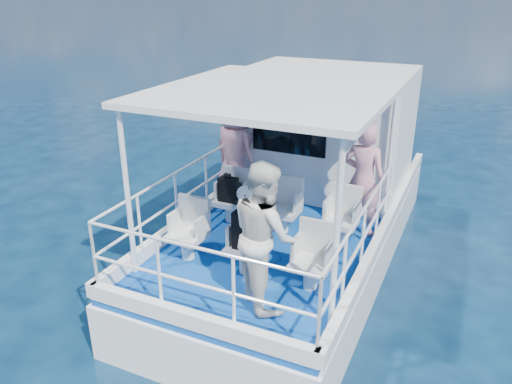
# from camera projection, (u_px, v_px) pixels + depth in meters

# --- Properties ---
(ground) EXTENTS (2000.00, 2000.00, 0.00)m
(ground) POSITION_uv_depth(u_px,v_px,m) (277.00, 287.00, 7.92)
(ground) COLOR #061B32
(ground) RESTS_ON ground
(hull) EXTENTS (3.00, 7.00, 1.60)m
(hull) POSITION_uv_depth(u_px,v_px,m) (298.00, 258.00, 8.75)
(hull) COLOR white
(hull) RESTS_ON ground
(deck) EXTENTS (2.90, 6.90, 0.10)m
(deck) POSITION_uv_depth(u_px,v_px,m) (300.00, 214.00, 8.43)
(deck) COLOR navy
(deck) RESTS_ON hull
(cabin) EXTENTS (2.85, 2.00, 2.20)m
(cabin) POSITION_uv_depth(u_px,v_px,m) (327.00, 129.00, 9.07)
(cabin) COLOR white
(cabin) RESTS_ON deck
(canopy) EXTENTS (3.00, 3.20, 0.08)m
(canopy) POSITION_uv_depth(u_px,v_px,m) (274.00, 92.00, 6.54)
(canopy) COLOR white
(canopy) RESTS_ON cabin
(canopy_posts) EXTENTS (2.77, 2.97, 2.20)m
(canopy_posts) POSITION_uv_depth(u_px,v_px,m) (272.00, 174.00, 6.94)
(canopy_posts) COLOR white
(canopy_posts) RESTS_ON deck
(railings) EXTENTS (2.84, 3.59, 1.00)m
(railings) POSITION_uv_depth(u_px,v_px,m) (262.00, 222.00, 6.89)
(railings) COLOR white
(railings) RESTS_ON deck
(seat_port_fwd) EXTENTS (0.48, 0.46, 0.38)m
(seat_port_fwd) POSITION_uv_depth(u_px,v_px,m) (231.00, 210.00, 8.01)
(seat_port_fwd) COLOR silver
(seat_port_fwd) RESTS_ON deck
(seat_center_fwd) EXTENTS (0.48, 0.46, 0.38)m
(seat_center_fwd) POSITION_uv_depth(u_px,v_px,m) (283.00, 220.00, 7.66)
(seat_center_fwd) COLOR silver
(seat_center_fwd) RESTS_ON deck
(seat_stbd_fwd) EXTENTS (0.48, 0.46, 0.38)m
(seat_stbd_fwd) POSITION_uv_depth(u_px,v_px,m) (340.00, 231.00, 7.32)
(seat_stbd_fwd) COLOR silver
(seat_stbd_fwd) RESTS_ON deck
(seat_port_aft) EXTENTS (0.48, 0.46, 0.38)m
(seat_port_aft) POSITION_uv_depth(u_px,v_px,m) (188.00, 245.00, 6.92)
(seat_port_aft) COLOR silver
(seat_port_aft) RESTS_ON deck
(seat_center_aft) EXTENTS (0.48, 0.46, 0.38)m
(seat_center_aft) POSITION_uv_depth(u_px,v_px,m) (246.00, 259.00, 6.57)
(seat_center_aft) COLOR silver
(seat_center_aft) RESTS_ON deck
(seat_stbd_aft) EXTENTS (0.48, 0.46, 0.38)m
(seat_stbd_aft) POSITION_uv_depth(u_px,v_px,m) (311.00, 275.00, 6.23)
(seat_stbd_aft) COLOR silver
(seat_stbd_aft) RESTS_ON deck
(passenger_port_fwd) EXTENTS (0.78, 0.66, 1.78)m
(passenger_port_fwd) POSITION_uv_depth(u_px,v_px,m) (235.00, 151.00, 8.59)
(passenger_port_fwd) COLOR pink
(passenger_port_fwd) RESTS_ON deck
(passenger_stbd_fwd) EXTENTS (0.67, 0.47, 1.74)m
(passenger_stbd_fwd) POSITION_uv_depth(u_px,v_px,m) (363.00, 179.00, 7.38)
(passenger_stbd_fwd) COLOR #C68091
(passenger_stbd_fwd) RESTS_ON deck
(passenger_stbd_aft) EXTENTS (1.08, 1.09, 1.78)m
(passenger_stbd_aft) POSITION_uv_depth(u_px,v_px,m) (264.00, 235.00, 5.72)
(passenger_stbd_aft) COLOR silver
(passenger_stbd_aft) RESTS_ON deck
(backpack_port) EXTENTS (0.30, 0.17, 0.39)m
(backpack_port) POSITION_uv_depth(u_px,v_px,m) (228.00, 190.00, 7.79)
(backpack_port) COLOR black
(backpack_port) RESTS_ON seat_port_fwd
(backpack_center) EXTENTS (0.34, 0.19, 0.51)m
(backpack_center) POSITION_uv_depth(u_px,v_px,m) (246.00, 231.00, 6.37)
(backpack_center) COLOR black
(backpack_center) RESTS_ON seat_center_aft
(compact_camera) EXTENTS (0.11, 0.06, 0.06)m
(compact_camera) POSITION_uv_depth(u_px,v_px,m) (227.00, 176.00, 7.72)
(compact_camera) COLOR black
(compact_camera) RESTS_ON backpack_port
(panda) EXTENTS (0.25, 0.21, 0.39)m
(panda) POSITION_uv_depth(u_px,v_px,m) (246.00, 199.00, 6.19)
(panda) COLOR white
(panda) RESTS_ON backpack_center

